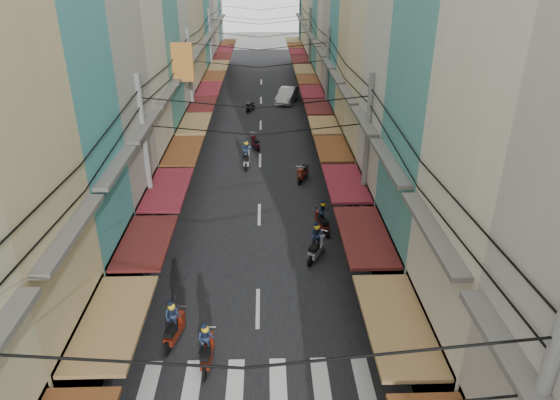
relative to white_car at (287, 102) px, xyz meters
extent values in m
plane|color=slate|center=(-2.51, -29.30, 0.00)|extent=(160.00, 160.00, 0.00)
cube|color=black|center=(-2.51, -9.30, 0.01)|extent=(10.00, 80.00, 0.02)
cube|color=slate|center=(-9.01, -9.30, 0.03)|extent=(3.00, 80.00, 0.06)
cube|color=slate|center=(3.99, -9.30, 0.03)|extent=(3.00, 80.00, 0.06)
cube|color=silver|center=(-6.01, -35.30, 0.03)|extent=(0.55, 2.40, 0.01)
cube|color=silver|center=(-4.61, -35.30, 0.03)|extent=(0.55, 2.40, 0.01)
cube|color=silver|center=(-3.21, -35.30, 0.03)|extent=(0.55, 2.40, 0.01)
cube|color=silver|center=(-1.81, -35.30, 0.03)|extent=(0.55, 2.40, 0.01)
cube|color=silver|center=(-0.41, -35.30, 0.03)|extent=(0.55, 2.40, 0.01)
cube|color=silver|center=(0.99, -35.30, 0.03)|extent=(0.55, 2.40, 0.01)
cube|color=black|center=(-8.11, -35.56, 1.60)|extent=(1.20, 4.52, 3.20)
cube|color=olive|center=(-6.61, -35.56, 3.00)|extent=(1.80, 4.33, 0.12)
cube|color=#595651|center=(-7.26, -35.56, 6.00)|extent=(0.50, 4.23, 0.15)
cube|color=black|center=(-8.11, -31.06, 1.60)|extent=(1.20, 4.13, 3.20)
cube|color=#531A17|center=(-6.61, -31.06, 3.00)|extent=(1.80, 3.96, 0.12)
cube|color=#595651|center=(-7.26, -31.06, 6.00)|extent=(0.50, 3.87, 0.15)
cube|color=#A09C93|center=(-10.51, -26.34, 10.47)|extent=(6.00, 5.14, 20.93)
cube|color=black|center=(-8.11, -26.34, 1.60)|extent=(1.20, 4.94, 3.20)
cube|color=maroon|center=(-6.61, -26.34, 3.00)|extent=(1.80, 4.73, 0.12)
cube|color=#595651|center=(-7.26, -26.34, 6.00)|extent=(0.50, 4.63, 0.15)
cube|color=beige|center=(-10.51, -21.29, 8.72)|extent=(6.00, 4.95, 17.43)
cube|color=black|center=(-8.11, -21.29, 1.60)|extent=(1.20, 4.75, 3.20)
cube|color=brown|center=(-6.61, -21.29, 3.00)|extent=(1.80, 4.56, 0.12)
cube|color=#595651|center=(-7.26, -21.29, 6.00)|extent=(0.50, 4.46, 0.15)
cube|color=teal|center=(-10.51, -16.32, 8.16)|extent=(6.00, 4.99, 16.32)
cube|color=black|center=(-8.11, -16.32, 1.60)|extent=(1.20, 4.80, 3.20)
cube|color=olive|center=(-6.61, -16.32, 3.00)|extent=(1.80, 4.60, 0.12)
cube|color=#595651|center=(-7.26, -16.32, 6.00)|extent=(0.50, 4.50, 0.15)
cube|color=black|center=(-8.11, -11.50, 1.60)|extent=(1.20, 4.46, 3.20)
cube|color=#531A17|center=(-6.61, -11.50, 3.00)|extent=(1.80, 4.27, 0.12)
cube|color=#595651|center=(-7.26, -11.50, 6.00)|extent=(0.50, 4.18, 0.15)
cube|color=black|center=(-8.11, -6.73, 1.60)|extent=(1.20, 4.70, 3.20)
cube|color=maroon|center=(-6.61, -6.73, 3.00)|extent=(1.80, 4.50, 0.12)
cube|color=#595651|center=(-7.26, -6.73, 6.00)|extent=(0.50, 4.40, 0.15)
cube|color=tan|center=(-10.51, -2.02, 9.22)|extent=(6.00, 4.52, 18.44)
cube|color=black|center=(-8.11, -2.02, 1.60)|extent=(1.20, 4.34, 3.20)
cube|color=brown|center=(-6.61, -2.02, 3.00)|extent=(1.80, 4.16, 0.12)
cube|color=#595651|center=(-7.26, -2.02, 6.00)|extent=(0.50, 4.07, 0.15)
cube|color=black|center=(-8.11, 2.83, 1.60)|extent=(1.20, 4.99, 3.20)
cube|color=olive|center=(-6.61, 2.83, 3.00)|extent=(1.80, 4.78, 0.12)
cube|color=#595651|center=(-7.26, 2.83, 6.00)|extent=(0.50, 4.68, 0.15)
cube|color=black|center=(-8.11, 7.90, 1.60)|extent=(1.20, 4.74, 3.20)
cube|color=#531A17|center=(-6.61, 7.90, 3.00)|extent=(1.80, 4.55, 0.12)
cube|color=#595651|center=(-7.26, 7.90, 6.00)|extent=(0.50, 4.45, 0.15)
cube|color=black|center=(-8.11, 12.85, 1.60)|extent=(1.20, 4.76, 3.20)
cube|color=maroon|center=(-6.61, 12.85, 3.00)|extent=(1.80, 4.56, 0.12)
cube|color=#595651|center=(-7.26, 12.85, 6.00)|extent=(0.50, 4.46, 0.15)
cube|color=black|center=(-8.11, 17.85, 1.60)|extent=(1.20, 4.84, 3.20)
cube|color=brown|center=(-6.61, 17.85, 3.00)|extent=(1.80, 4.64, 0.12)
cube|color=#595651|center=(-7.26, 17.85, 6.00)|extent=(0.50, 4.54, 0.15)
cube|color=#533213|center=(-6.91, -17.30, 7.00)|extent=(1.20, 0.40, 2.20)
cube|color=#595651|center=(2.24, -40.70, 6.00)|extent=(0.50, 4.25, 0.15)
cube|color=black|center=(3.09, -35.85, 1.60)|extent=(1.20, 4.78, 3.20)
cube|color=olive|center=(1.59, -35.85, 3.00)|extent=(1.80, 4.58, 0.12)
cube|color=#595651|center=(2.24, -35.85, 6.00)|extent=(0.50, 4.48, 0.15)
cube|color=teal|center=(5.49, -30.85, 7.54)|extent=(6.00, 5.03, 15.08)
cube|color=black|center=(3.09, -30.85, 1.60)|extent=(1.20, 4.83, 3.20)
cube|color=#531A17|center=(1.59, -30.85, 3.00)|extent=(1.80, 4.63, 0.12)
cube|color=#595651|center=(2.24, -30.85, 6.00)|extent=(0.50, 4.53, 0.15)
cube|color=#BAB7AA|center=(5.49, -25.93, 10.83)|extent=(6.00, 4.79, 21.66)
cube|color=black|center=(3.09, -25.93, 1.60)|extent=(1.20, 4.60, 3.20)
cube|color=maroon|center=(1.59, -25.93, 3.00)|extent=(1.80, 4.41, 0.12)
cube|color=#595651|center=(2.24, -25.93, 6.00)|extent=(0.50, 4.31, 0.15)
cube|color=beige|center=(5.49, -21.28, 10.37)|extent=(6.00, 4.52, 20.74)
cube|color=black|center=(3.09, -21.28, 1.60)|extent=(1.20, 4.34, 3.20)
cube|color=brown|center=(1.59, -21.28, 3.00)|extent=(1.80, 4.16, 0.12)
cube|color=#595651|center=(2.24, -21.28, 6.00)|extent=(0.50, 4.07, 0.15)
cube|color=tan|center=(5.49, -16.95, 7.06)|extent=(6.00, 4.12, 14.13)
cube|color=black|center=(3.09, -16.95, 1.60)|extent=(1.20, 3.96, 3.20)
cube|color=olive|center=(1.59, -16.95, 3.00)|extent=(1.80, 3.79, 0.12)
cube|color=#595651|center=(2.24, -16.95, 6.00)|extent=(0.50, 3.71, 0.15)
cube|color=teal|center=(5.49, -12.69, 8.84)|extent=(6.00, 4.40, 17.68)
cube|color=black|center=(3.09, -12.69, 1.60)|extent=(1.20, 4.23, 3.20)
cube|color=#531A17|center=(1.59, -12.69, 3.00)|extent=(1.80, 4.05, 0.12)
cube|color=#595651|center=(2.24, -12.69, 6.00)|extent=(0.50, 3.96, 0.15)
cube|color=black|center=(3.09, -8.17, 1.60)|extent=(1.20, 4.45, 3.20)
cube|color=maroon|center=(1.59, -8.17, 3.00)|extent=(1.80, 4.26, 0.12)
cube|color=#595651|center=(2.24, -8.17, 6.00)|extent=(0.50, 4.17, 0.15)
cube|color=black|center=(3.09, -3.85, 1.60)|extent=(1.20, 3.84, 3.20)
cube|color=brown|center=(1.59, -3.85, 3.00)|extent=(1.80, 3.68, 0.12)
cube|color=#595651|center=(2.24, -3.85, 6.00)|extent=(0.50, 3.60, 0.15)
cube|color=black|center=(3.09, 0.66, 1.60)|extent=(1.20, 4.81, 3.20)
cube|color=olive|center=(1.59, 0.66, 3.00)|extent=(1.80, 4.61, 0.12)
cube|color=#595651|center=(2.24, 0.66, 6.00)|extent=(0.50, 4.51, 0.15)
cube|color=black|center=(3.09, 5.66, 1.60)|extent=(1.20, 4.80, 3.20)
cube|color=#531A17|center=(1.59, 5.66, 3.00)|extent=(1.80, 4.60, 0.12)
cube|color=#595651|center=(2.24, 5.66, 6.00)|extent=(0.50, 4.50, 0.15)
cube|color=beige|center=(5.49, 10.32, 8.43)|extent=(6.00, 4.32, 16.86)
cube|color=black|center=(3.09, 10.32, 1.60)|extent=(1.20, 4.15, 3.20)
cube|color=maroon|center=(1.59, 10.32, 3.00)|extent=(1.80, 3.97, 0.12)
cube|color=#595651|center=(2.24, 10.32, 6.00)|extent=(0.50, 3.89, 0.15)
cube|color=black|center=(3.09, 14.64, 1.60)|extent=(1.20, 4.16, 3.20)
cube|color=brown|center=(1.59, 14.64, 3.00)|extent=(1.80, 3.99, 0.12)
cube|color=#595651|center=(2.24, 14.64, 6.00)|extent=(0.50, 3.90, 0.15)
cube|color=teal|center=(5.49, 19.25, 7.17)|extent=(6.00, 4.88, 14.34)
cube|color=black|center=(3.09, 19.25, 1.60)|extent=(1.20, 4.68, 3.20)
cube|color=olive|center=(1.59, 19.25, 3.00)|extent=(1.80, 4.49, 0.12)
cube|color=#595651|center=(2.24, 19.25, 6.00)|extent=(0.50, 4.39, 0.15)
cylinder|color=slate|center=(-7.41, -26.30, 4.10)|extent=(0.26, 0.26, 8.20)
cylinder|color=slate|center=(2.39, -26.30, 4.10)|extent=(0.26, 0.26, 8.20)
cylinder|color=slate|center=(-7.41, -11.30, 4.10)|extent=(0.26, 0.26, 8.20)
cylinder|color=slate|center=(2.39, -11.30, 4.10)|extent=(0.26, 0.26, 8.20)
cylinder|color=slate|center=(-7.41, 3.70, 4.10)|extent=(0.26, 0.26, 8.20)
cylinder|color=slate|center=(2.39, 3.70, 4.10)|extent=(0.26, 0.26, 8.20)
cylinder|color=slate|center=(-7.41, 18.70, 4.10)|extent=(0.26, 0.26, 8.20)
cylinder|color=slate|center=(2.39, 18.70, 4.10)|extent=(0.26, 0.26, 8.20)
imported|color=silver|center=(0.00, 0.00, 0.00)|extent=(5.20, 3.18, 1.72)
imported|color=black|center=(4.66, -27.55, 0.00)|extent=(1.58, 1.01, 1.02)
cylinder|color=black|center=(-4.18, -33.67, 0.25)|extent=(0.10, 0.50, 0.50)
cylinder|color=black|center=(-4.18, -34.92, 0.25)|extent=(0.10, 0.50, 0.50)
cube|color=maroon|center=(-4.18, -34.30, 0.40)|extent=(0.33, 1.11, 0.27)
cube|color=black|center=(-4.18, -34.54, 0.69)|extent=(0.31, 0.53, 0.17)
cube|color=maroon|center=(-4.18, -33.77, 0.63)|extent=(0.29, 0.27, 0.53)
imported|color=#202D4C|center=(-4.18, -34.30, 0.53)|extent=(0.51, 0.36, 1.28)
sphere|color=yellow|center=(-4.18, -34.30, 1.49)|extent=(0.27, 0.27, 0.27)
cylinder|color=black|center=(0.12, -27.10, 0.27)|extent=(0.10, 0.54, 0.54)
cylinder|color=black|center=(0.12, -28.45, 0.27)|extent=(0.10, 0.54, 0.54)
cube|color=gray|center=(0.12, -27.78, 0.44)|extent=(0.35, 1.19, 0.29)
cube|color=black|center=(0.12, -28.04, 0.75)|extent=(0.33, 0.57, 0.19)
cube|color=gray|center=(0.12, -27.21, 0.67)|extent=(0.31, 0.29, 0.57)
imported|color=#202D4C|center=(0.12, -27.78, 0.57)|extent=(0.55, 0.39, 1.38)
sphere|color=yellow|center=(0.12, -27.78, 1.61)|extent=(0.29, 0.29, 0.29)
cylinder|color=black|center=(-3.39, -15.82, 0.27)|extent=(0.10, 0.55, 0.55)
cylinder|color=black|center=(-3.39, -17.18, 0.27)|extent=(0.10, 0.55, 0.55)
cube|color=gray|center=(-3.39, -16.50, 0.44)|extent=(0.36, 1.21, 0.29)
cube|color=black|center=(-3.39, -16.76, 0.76)|extent=(0.34, 0.58, 0.19)
cube|color=gray|center=(-3.39, -15.92, 0.68)|extent=(0.31, 0.29, 0.58)
imported|color=#202D4C|center=(-3.39, -16.50, 0.58)|extent=(0.55, 0.39, 1.39)
sphere|color=yellow|center=(-3.39, -16.50, 1.63)|extent=(0.29, 0.29, 0.29)
cylinder|color=black|center=(0.18, -18.07, 0.28)|extent=(0.11, 0.55, 0.55)
cylinder|color=black|center=(0.18, -19.46, 0.28)|extent=(0.11, 0.55, 0.55)
cube|color=maroon|center=(0.18, -18.76, 0.45)|extent=(0.36, 1.23, 0.30)
cube|color=black|center=(0.18, -19.03, 0.77)|extent=(0.34, 0.59, 0.19)
cube|color=maroon|center=(0.18, -18.18, 0.69)|extent=(0.32, 0.30, 0.59)
cylinder|color=black|center=(-2.83, -12.38, 0.25)|extent=(0.10, 0.49, 0.49)
cylinder|color=black|center=(-2.83, -13.62, 0.25)|extent=(0.10, 0.49, 0.49)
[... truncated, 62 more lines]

